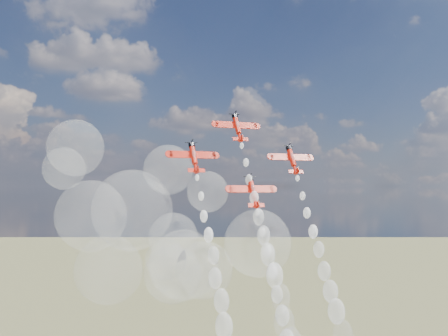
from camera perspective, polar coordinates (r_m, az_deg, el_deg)
plane_lead at (r=146.15m, az=1.46°, el=4.50°), size 12.75×6.70×8.33m
plane_left at (r=135.52m, az=-3.32°, el=1.23°), size 12.75×6.70×8.33m
plane_right at (r=147.60m, az=7.41°, el=0.98°), size 12.75×6.70×8.33m
plane_slot at (r=136.29m, az=3.14°, el=-2.54°), size 12.75×6.70×8.33m
smoke_trail_lead at (r=126.08m, az=6.46°, el=-15.41°), size 5.26×31.56×54.27m
drifted_smoke_cloud at (r=147.48m, az=-6.91°, el=-7.34°), size 69.03×37.17×51.79m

